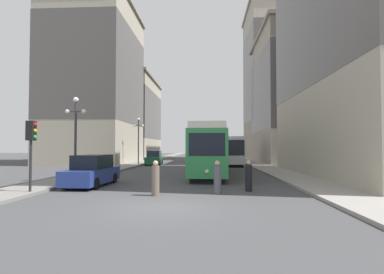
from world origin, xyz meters
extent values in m
plane|color=#424244|center=(0.00, 0.00, 0.00)|extent=(200.00, 200.00, 0.00)
cube|color=gray|center=(-7.82, 40.00, 0.07)|extent=(2.68, 120.00, 0.15)
cube|color=gray|center=(7.82, 40.00, 0.07)|extent=(2.68, 120.00, 0.15)
cube|color=black|center=(1.81, 13.12, 0.17)|extent=(2.61, 11.70, 0.35)
cube|color=#2D8447|center=(1.81, 13.12, 1.90)|extent=(3.03, 12.73, 3.10)
cube|color=black|center=(1.81, 13.12, 2.60)|extent=(3.05, 12.22, 1.08)
cube|color=silver|center=(1.81, 13.12, 3.67)|extent=(2.82, 12.47, 0.44)
cube|color=black|center=(1.59, 6.83, 2.44)|extent=(2.21, 0.16, 1.40)
sphere|color=#F2EACC|center=(1.59, 6.76, 0.80)|extent=(0.24, 0.24, 0.24)
cube|color=black|center=(4.62, 27.19, 0.17)|extent=(2.46, 10.37, 0.35)
cube|color=silver|center=(4.62, 27.19, 1.90)|extent=(2.86, 11.28, 3.10)
cube|color=black|center=(4.62, 27.19, 2.44)|extent=(2.88, 10.83, 1.30)
cube|color=black|center=(4.47, 21.61, 2.21)|extent=(2.31, 0.14, 1.71)
cylinder|color=black|center=(-5.97, 25.07, 0.32)|extent=(0.21, 0.65, 0.64)
cylinder|color=black|center=(-6.11, 27.78, 0.32)|extent=(0.21, 0.65, 0.64)
cylinder|color=black|center=(-4.27, 25.15, 0.32)|extent=(0.21, 0.65, 0.64)
cylinder|color=black|center=(-4.40, 27.86, 0.32)|extent=(0.21, 0.65, 0.64)
cube|color=#14512D|center=(-5.19, 26.47, 0.60)|extent=(2.01, 4.46, 0.84)
cube|color=black|center=(-5.19, 26.57, 1.42)|extent=(1.70, 2.48, 0.80)
cylinder|color=black|center=(-6.08, 4.54, 0.32)|extent=(0.19, 0.64, 0.64)
cylinder|color=black|center=(-6.01, 7.54, 0.32)|extent=(0.19, 0.64, 0.64)
cylinder|color=black|center=(-4.37, 4.50, 0.32)|extent=(0.19, 0.64, 0.64)
cylinder|color=black|center=(-4.30, 7.50, 0.32)|extent=(0.19, 0.64, 0.64)
cube|color=navy|center=(-5.19, 6.02, 0.60)|extent=(1.91, 4.87, 0.84)
cube|color=black|center=(-5.18, 6.14, 1.42)|extent=(1.65, 2.69, 0.80)
cylinder|color=#6B5B4C|center=(-0.80, 2.65, 0.71)|extent=(0.37, 0.37, 1.41)
sphere|color=tan|center=(-0.80, 2.65, 1.53)|extent=(0.25, 0.25, 0.25)
cylinder|color=#4C4C56|center=(2.12, 3.32, 0.69)|extent=(0.36, 0.36, 1.39)
sphere|color=tan|center=(2.12, 3.32, 1.50)|extent=(0.25, 0.25, 0.25)
cylinder|color=black|center=(3.76, 4.33, 0.68)|extent=(0.36, 0.36, 1.37)
sphere|color=tan|center=(3.76, 4.33, 1.48)|extent=(0.24, 0.24, 0.24)
cylinder|color=#232328|center=(-6.89, 2.65, 1.85)|extent=(0.12, 0.12, 3.40)
cube|color=black|center=(-6.89, 2.65, 3.08)|extent=(0.36, 0.36, 0.95)
sphere|color=red|center=(-6.69, 2.65, 3.38)|extent=(0.18, 0.18, 0.18)
sphere|color=gold|center=(-6.69, 2.65, 3.08)|extent=(0.18, 0.18, 0.18)
sphere|color=green|center=(-6.69, 2.65, 2.77)|extent=(0.18, 0.18, 0.18)
cylinder|color=#333338|center=(-7.09, 7.97, 2.70)|extent=(0.16, 0.16, 5.10)
sphere|color=white|center=(-7.09, 7.97, 5.42)|extent=(0.36, 0.36, 0.36)
sphere|color=white|center=(-7.64, 7.97, 4.64)|extent=(0.31, 0.31, 0.31)
sphere|color=white|center=(-6.54, 7.97, 4.64)|extent=(0.31, 0.31, 0.31)
cube|color=#333338|center=(-7.09, 7.97, 4.64)|extent=(1.10, 0.06, 0.06)
cylinder|color=#333338|center=(-7.09, 25.93, 2.88)|extent=(0.16, 0.16, 5.45)
sphere|color=white|center=(-7.09, 25.93, 5.76)|extent=(0.36, 0.36, 0.36)
sphere|color=white|center=(-7.64, 25.93, 4.95)|extent=(0.31, 0.31, 0.31)
sphere|color=white|center=(-6.54, 25.93, 4.95)|extent=(0.31, 0.31, 0.31)
cube|color=#333338|center=(-7.09, 25.93, 4.95)|extent=(1.10, 0.06, 0.06)
cube|color=#B2A893|center=(-14.95, 47.98, 7.71)|extent=(11.57, 17.59, 15.42)
cube|color=#595451|center=(-14.95, 47.98, 8.48)|extent=(11.61, 17.63, 9.25)
cube|color=gray|center=(-14.95, 47.98, 15.67)|extent=(12.17, 18.19, 0.50)
cube|color=#B2A893|center=(-14.38, 30.61, 11.12)|extent=(10.45, 15.10, 22.23)
cube|color=#595451|center=(-14.38, 30.61, 12.23)|extent=(10.49, 15.14, 13.34)
cube|color=gray|center=(-14.38, 30.61, 22.48)|extent=(11.05, 15.70, 0.50)
cube|color=#A89E8E|center=(14.24, 45.37, 13.90)|extent=(10.17, 14.79, 27.80)
cube|color=#544F4E|center=(14.24, 45.37, 15.29)|extent=(10.21, 14.83, 16.68)
cube|color=gray|center=(14.24, 45.37, 28.05)|extent=(10.77, 15.39, 0.50)
cube|color=#A89E8E|center=(16.97, 32.84, 9.16)|extent=(15.62, 15.94, 18.32)
cube|color=#544F4E|center=(16.97, 32.84, 10.07)|extent=(15.66, 15.98, 10.99)
cube|color=gray|center=(16.97, 32.84, 18.57)|extent=(16.22, 16.54, 0.50)
camera|label=1|loc=(1.68, -11.45, 2.29)|focal=28.20mm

